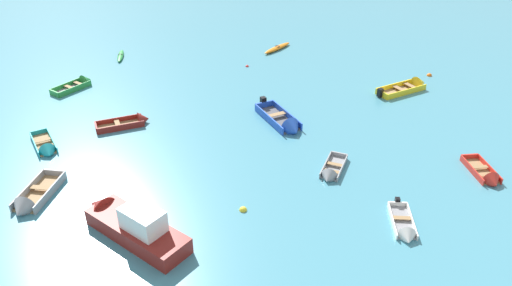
{
  "coord_description": "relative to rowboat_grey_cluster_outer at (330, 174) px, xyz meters",
  "views": [
    {
      "loc": [
        6.68,
        -0.63,
        15.46
      ],
      "look_at": [
        0.0,
        24.47,
        0.15
      ],
      "focal_mm": 34.48,
      "sensor_mm": 36.0,
      "label": 1
    }
  ],
  "objects": [
    {
      "name": "rowboat_grey_cluster_outer",
      "position": [
        0.0,
        0.0,
        0.0
      ],
      "size": [
        1.33,
        3.07,
        0.93
      ],
      "color": "gray",
      "rests_on": "ground_plane"
    },
    {
      "name": "motor_launch_maroon_far_left",
      "position": [
        -8.39,
        -7.28,
        0.47
      ],
      "size": [
        6.29,
        3.84,
        2.14
      ],
      "color": "maroon",
      "rests_on": "ground_plane"
    },
    {
      "name": "rowboat_yellow_midfield_left",
      "position": [
        4.4,
        13.34,
        0.06
      ],
      "size": [
        4.02,
        3.95,
        1.22
      ],
      "color": "#99754C",
      "rests_on": "ground_plane"
    },
    {
      "name": "kayak_green_distant_center",
      "position": [
        -20.31,
        13.76,
        -0.01
      ],
      "size": [
        1.6,
        2.92,
        0.28
      ],
      "color": "#288C3D",
      "rests_on": "ground_plane"
    },
    {
      "name": "kayak_orange_near_left",
      "position": [
        -7.38,
        19.21,
        0.02
      ],
      "size": [
        2.03,
        3.6,
        0.35
      ],
      "color": "orange",
      "rests_on": "ground_plane"
    },
    {
      "name": "rowboat_blue_near_camera",
      "position": [
        -3.61,
        4.91,
        0.09
      ],
      "size": [
        4.03,
        4.32,
        1.33
      ],
      "color": "#4C4C51",
      "rests_on": "ground_plane"
    },
    {
      "name": "rowboat_turquoise_cluster_inner",
      "position": [
        -16.88,
        -1.77,
        0.02
      ],
      "size": [
        3.12,
        3.05,
        0.99
      ],
      "color": "#99754C",
      "rests_on": "ground_plane"
    },
    {
      "name": "rowboat_white_center",
      "position": [
        4.03,
        -3.88,
        -0.01
      ],
      "size": [
        1.49,
        3.19,
        0.9
      ],
      "color": "gray",
      "rests_on": "ground_plane"
    },
    {
      "name": "rowboat_red_back_row_right",
      "position": [
        8.39,
        1.83,
        0.02
      ],
      "size": [
        2.08,
        3.2,
        1.01
      ],
      "color": "#99754C",
      "rests_on": "ground_plane"
    },
    {
      "name": "rowboat_grey_foreground_center",
      "position": [
        -14.44,
        -6.62,
        0.06
      ],
      "size": [
        1.72,
        3.93,
        1.21
      ],
      "color": "#99754C",
      "rests_on": "ground_plane"
    },
    {
      "name": "rowboat_maroon_near_right",
      "position": [
        -13.42,
        2.67,
        0.04
      ],
      "size": [
        3.42,
        2.95,
        1.07
      ],
      "color": "#99754C",
      "rests_on": "ground_plane"
    },
    {
      "name": "rowboat_green_back_row_left",
      "position": [
        -20.29,
        7.3,
        0.04
      ],
      "size": [
        2.19,
        3.5,
        1.06
      ],
      "color": "gray",
      "rests_on": "ground_plane"
    },
    {
      "name": "mooring_buoy_between_boats_right",
      "position": [
        5.86,
        16.38,
        -0.15
      ],
      "size": [
        0.41,
        0.41,
        0.41
      ],
      "primitive_type": "sphere",
      "color": "orange",
      "rests_on": "ground_plane"
    },
    {
      "name": "mooring_buoy_near_foreground",
      "position": [
        -3.84,
        -4.2,
        -0.15
      ],
      "size": [
        0.4,
        0.4,
        0.4
      ],
      "primitive_type": "sphere",
      "color": "yellow",
      "rests_on": "ground_plane"
    },
    {
      "name": "mooring_buoy_midfield",
      "position": [
        -8.92,
        14.5,
        -0.15
      ],
      "size": [
        0.29,
        0.29,
        0.29
      ],
      "primitive_type": "sphere",
      "color": "red",
      "rests_on": "ground_plane"
    }
  ]
}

